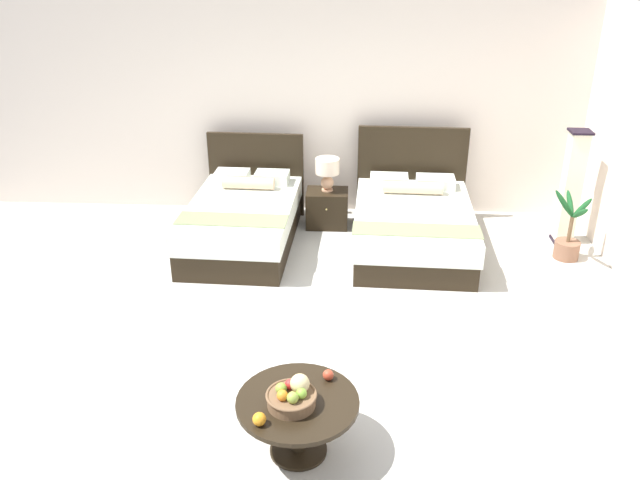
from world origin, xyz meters
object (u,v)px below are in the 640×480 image
(bed_near_corner, at_px, (413,223))
(loose_apple, at_px, (328,375))
(fruit_bowl, at_px, (292,396))
(floor_lamp_corner, at_px, (571,188))
(table_lamp, at_px, (327,170))
(coffee_table, at_px, (298,411))
(nightstand, at_px, (327,208))
(bed_near_window, at_px, (243,219))
(loose_orange, at_px, (259,419))
(potted_palm, at_px, (568,240))

(bed_near_corner, relative_size, loose_apple, 26.21)
(fruit_bowl, bearing_deg, floor_lamp_corner, 51.87)
(table_lamp, bearing_deg, coffee_table, -90.46)
(coffee_table, bearing_deg, nightstand, 89.53)
(coffee_table, bearing_deg, bed_near_window, 105.30)
(nightstand, xyz_separation_m, loose_orange, (-0.26, -4.29, 0.27))
(fruit_bowl, relative_size, potted_palm, 0.42)
(bed_near_corner, bearing_deg, loose_apple, -105.06)
(nightstand, bearing_deg, bed_near_corner, -28.52)
(loose_orange, bearing_deg, floor_lamp_corner, 51.58)
(loose_apple, relative_size, loose_orange, 0.87)
(bed_near_corner, xyz_separation_m, loose_apple, (-0.87, -3.23, 0.20))
(fruit_bowl, xyz_separation_m, loose_orange, (-0.20, -0.21, -0.03))
(bed_near_window, distance_m, potted_palm, 3.78)
(bed_near_window, xyz_separation_m, table_lamp, (0.98, 0.59, 0.44))
(bed_near_window, height_order, nightstand, bed_near_window)
(floor_lamp_corner, bearing_deg, bed_near_corner, -172.57)
(coffee_table, distance_m, loose_apple, 0.34)
(bed_near_window, distance_m, table_lamp, 1.23)
(coffee_table, bearing_deg, loose_orange, -131.41)
(nightstand, xyz_separation_m, potted_palm, (2.80, -0.79, -0.00))
(potted_palm, bearing_deg, bed_near_corner, 172.84)
(bed_near_window, bearing_deg, potted_palm, -3.23)
(nightstand, bearing_deg, bed_near_window, -149.72)
(coffee_table, xyz_separation_m, fruit_bowl, (-0.03, -0.05, 0.17))
(bed_near_window, distance_m, fruit_bowl, 3.64)
(nightstand, height_order, potted_palm, potted_palm)
(loose_apple, xyz_separation_m, loose_orange, (-0.43, -0.50, 0.01))
(loose_apple, height_order, floor_lamp_corner, floor_lamp_corner)
(loose_apple, relative_size, floor_lamp_corner, 0.06)
(nightstand, relative_size, table_lamp, 1.24)
(coffee_table, bearing_deg, floor_lamp_corner, 51.80)
(bed_near_corner, height_order, loose_apple, bed_near_corner)
(coffee_table, relative_size, potted_palm, 1.02)
(bed_near_window, distance_m, loose_apple, 3.43)
(fruit_bowl, relative_size, floor_lamp_corner, 0.25)
(coffee_table, xyz_separation_m, floor_lamp_corner, (2.92, 3.71, 0.33))
(loose_apple, bearing_deg, bed_near_window, 109.65)
(loose_apple, bearing_deg, table_lamp, 92.55)
(fruit_bowl, distance_m, loose_orange, 0.29)
(table_lamp, xyz_separation_m, potted_palm, (2.80, -0.81, -0.51))
(loose_orange, height_order, floor_lamp_corner, floor_lamp_corner)
(loose_orange, bearing_deg, bed_near_corner, 70.78)
(coffee_table, distance_m, fruit_bowl, 0.18)
(bed_near_window, xyz_separation_m, fruit_bowl, (0.92, -3.51, 0.23))
(bed_near_corner, bearing_deg, floor_lamp_corner, 7.43)
(nightstand, bearing_deg, floor_lamp_corner, -6.38)
(bed_near_window, bearing_deg, loose_apple, -70.35)
(bed_near_corner, xyz_separation_m, coffee_table, (-1.07, -3.47, 0.06))
(bed_near_window, bearing_deg, coffee_table, -74.70)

